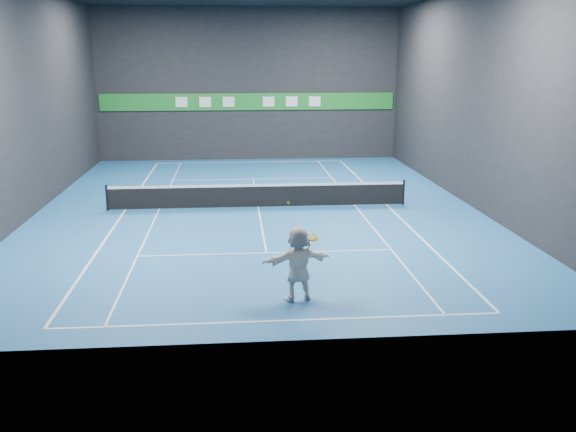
{
  "coord_description": "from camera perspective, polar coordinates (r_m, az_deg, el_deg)",
  "views": [
    {
      "loc": [
        -1.01,
        -26.19,
        6.2
      ],
      "look_at": [
        0.6,
        -7.52,
        1.5
      ],
      "focal_mm": 40.0,
      "sensor_mm": 36.0,
      "label": 1
    }
  ],
  "objects": [
    {
      "name": "ground",
      "position": [
        26.94,
        -2.67,
        0.76
      ],
      "size": [
        26.0,
        26.0,
        0.0
      ],
      "primitive_type": "plane",
      "color": "#1B5996",
      "rests_on": "ground"
    },
    {
      "name": "wall_back",
      "position": [
        39.24,
        -3.54,
        11.57
      ],
      "size": [
        18.0,
        0.1,
        9.0
      ],
      "primitive_type": "cube",
      "color": "black",
      "rests_on": "ground"
    },
    {
      "name": "wall_front",
      "position": [
        13.34,
        -0.56,
        6.76
      ],
      "size": [
        18.0,
        0.1,
        9.0
      ],
      "primitive_type": "cube",
      "color": "black",
      "rests_on": "ground"
    },
    {
      "name": "wall_left",
      "position": [
        27.44,
        -22.19,
        9.51
      ],
      "size": [
        0.1,
        26.0,
        9.0
      ],
      "primitive_type": "cube",
      "color": "black",
      "rests_on": "ground"
    },
    {
      "name": "wall_right",
      "position": [
        28.09,
        16.19,
        10.06
      ],
      "size": [
        0.1,
        26.0,
        9.0
      ],
      "primitive_type": "cube",
      "color": "black",
      "rests_on": "ground"
    },
    {
      "name": "baseline_near",
      "position": [
        15.62,
        -0.84,
        -9.3
      ],
      "size": [
        10.98,
        0.08,
        0.01
      ],
      "primitive_type": "cube",
      "color": "white",
      "rests_on": "ground"
    },
    {
      "name": "baseline_far",
      "position": [
        38.6,
        -3.4,
        4.82
      ],
      "size": [
        10.98,
        0.08,
        0.01
      ],
      "primitive_type": "cube",
      "color": "white",
      "rests_on": "ground"
    },
    {
      "name": "sideline_doubles_left",
      "position": [
        27.29,
        -14.26,
        0.51
      ],
      "size": [
        0.08,
        23.78,
        0.01
      ],
      "primitive_type": "cube",
      "color": "white",
      "rests_on": "ground"
    },
    {
      "name": "sideline_doubles_right",
      "position": [
        27.69,
        8.76,
        0.98
      ],
      "size": [
        0.08,
        23.78,
        0.01
      ],
      "primitive_type": "cube",
      "color": "white",
      "rests_on": "ground"
    },
    {
      "name": "sideline_singles_left",
      "position": [
        27.09,
        -11.38,
        0.58
      ],
      "size": [
        0.06,
        23.78,
        0.01
      ],
      "primitive_type": "cube",
      "color": "white",
      "rests_on": "ground"
    },
    {
      "name": "sideline_singles_right",
      "position": [
        27.4,
        5.95,
        0.93
      ],
      "size": [
        0.06,
        23.78,
        0.01
      ],
      "primitive_type": "cube",
      "color": "white",
      "rests_on": "ground"
    },
    {
      "name": "service_line_near",
      "position": [
        20.77,
        -1.93,
        -3.29
      ],
      "size": [
        8.23,
        0.06,
        0.01
      ],
      "primitive_type": "cube",
      "color": "white",
      "rests_on": "ground"
    },
    {
      "name": "service_line_far",
      "position": [
        33.19,
        -3.12,
        3.3
      ],
      "size": [
        8.23,
        0.06,
        0.01
      ],
      "primitive_type": "cube",
      "color": "white",
      "rests_on": "ground"
    },
    {
      "name": "center_service_line",
      "position": [
        26.93,
        -2.67,
        0.76
      ],
      "size": [
        0.06,
        12.8,
        0.01
      ],
      "primitive_type": "cube",
      "color": "white",
      "rests_on": "ground"
    },
    {
      "name": "player",
      "position": [
        16.57,
        0.9,
        -4.24
      ],
      "size": [
        1.92,
        1.0,
        1.98
      ],
      "primitive_type": "imported",
      "rotation": [
        0.0,
        0.0,
        3.38
      ],
      "color": "silver",
      "rests_on": "ground"
    },
    {
      "name": "tennis_ball",
      "position": [
        16.14,
        0.03,
        1.19
      ],
      "size": [
        0.07,
        0.07,
        0.07
      ],
      "primitive_type": "sphere",
      "color": "#C2DF25",
      "rests_on": "player"
    },
    {
      "name": "tennis_net",
      "position": [
        26.82,
        -2.68,
        1.88
      ],
      "size": [
        12.5,
        0.1,
        1.07
      ],
      "color": "black",
      "rests_on": "ground"
    },
    {
      "name": "sponsor_banner",
      "position": [
        39.23,
        -3.52,
        10.11
      ],
      "size": [
        17.64,
        0.11,
        1.0
      ],
      "color": "#1B7F29",
      "rests_on": "wall_back"
    },
    {
      "name": "tennis_racket",
      "position": [
        16.47,
        2.06,
        -2.05
      ],
      "size": [
        0.46,
        0.42,
        0.47
      ],
      "color": "red",
      "rests_on": "player"
    }
  ]
}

